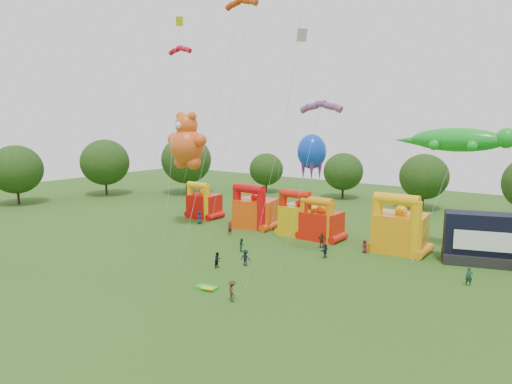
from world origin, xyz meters
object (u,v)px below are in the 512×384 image
Objects in this scene: bouncy_castle_0 at (203,204)px; octopus_kite at (314,172)px; bouncy_castle_2 at (299,218)px; spectator_0 at (200,218)px; gecko_kite at (443,180)px; stage_trailer at (488,240)px; teddy_bear_kite at (186,150)px; spectator_4 at (322,240)px.

octopus_kite is at bearing -0.31° from bouncy_castle_0.
spectator_0 is (-15.46, -2.96, -1.44)m from bouncy_castle_2.
gecko_kite is at bearing 19.01° from spectator_0.
spectator_0 is at bearing -171.19° from gecko_kite.
octopus_kite is (1.71, 0.60, 6.15)m from bouncy_castle_2.
octopus_kite is (-20.85, -0.84, 5.87)m from stage_trailer.
stage_trailer is at bearing 3.66° from bouncy_castle_2.
octopus_kite reaches higher than spectator_0.
spectator_0 is (-32.89, -5.10, -7.69)m from gecko_kite.
teddy_bear_kite is at bearing -160.88° from bouncy_castle_2.
bouncy_castle_0 reaches higher than stage_trailer.
stage_trailer is at bearing 2.30° from octopus_kite.
spectator_4 is (5.41, -3.63, -1.44)m from bouncy_castle_2.
spectator_4 is (23.54, -4.34, -1.26)m from bouncy_castle_0.
bouncy_castle_0 is at bearing -177.70° from gecko_kite.
gecko_kite is (32.96, 7.52, -2.46)m from teddy_bear_kite.
bouncy_castle_2 reaches higher than spectator_0.
bouncy_castle_2 is 0.43× the size of gecko_kite.
gecko_kite is 15.80m from octopus_kite.
spectator_0 is at bearing -169.17° from bouncy_castle_2.
octopus_kite is (19.84, -0.11, 6.33)m from bouncy_castle_0.
spectator_4 is at bearing 4.77° from teddy_bear_kite.
spectator_0 is at bearing -53.96° from bouncy_castle_0.
bouncy_castle_0 is 0.62× the size of stage_trailer.
stage_trailer is 21.67m from octopus_kite.
bouncy_castle_0 is at bearing 179.69° from octopus_kite.
bouncy_castle_0 is at bearing -178.97° from stage_trailer.
bouncy_castle_0 is at bearing 113.19° from teddy_bear_kite.
spectator_4 is (20.93, 1.75, -10.15)m from teddy_bear_kite.
gecko_kite reaches higher than bouncy_castle_2.
bouncy_castle_0 reaches higher than spectator_0.
teddy_bear_kite reaches higher than bouncy_castle_0.
bouncy_castle_0 is 3.01× the size of spectator_0.
bouncy_castle_0 is 20.83m from octopus_kite.
gecko_kite is at bearing 172.27° from stage_trailer.
stage_trailer is 39.60m from teddy_bear_kite.
teddy_bear_kite is 33.89m from gecko_kite.
bouncy_castle_2 is at bearing 21.03° from spectator_0.
bouncy_castle_0 is at bearing 177.75° from bouncy_castle_2.
bouncy_castle_0 is 0.43× the size of octopus_kite.
bouncy_castle_2 is at bearing -176.34° from stage_trailer.
bouncy_castle_2 is 6.41m from octopus_kite.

